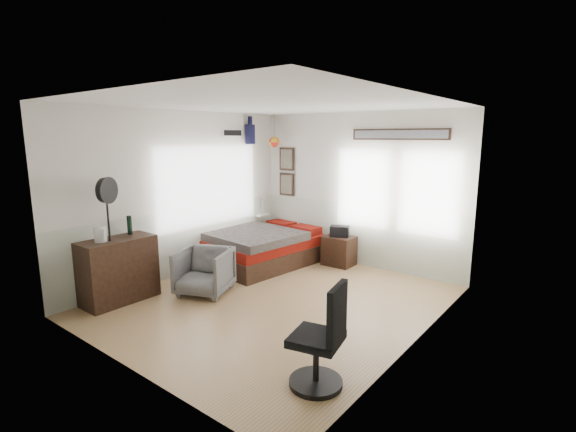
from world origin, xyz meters
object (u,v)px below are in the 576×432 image
at_px(bed, 263,248).
at_px(armchair, 204,271).
at_px(nightstand, 339,251).
at_px(dresser, 119,270).
at_px(task_chair, 322,346).

bearing_deg(bed, armchair, -74.15).
bearing_deg(armchair, bed, 76.31).
xyz_separation_m(armchair, nightstand, (0.84, 2.42, -0.07)).
bearing_deg(dresser, bed, 80.17).
xyz_separation_m(armchair, task_chair, (2.67, -0.90, 0.07)).
distance_m(armchair, nightstand, 2.56).
xyz_separation_m(dresser, armchair, (0.72, 0.93, -0.11)).
distance_m(nightstand, task_chair, 3.80).
height_order(armchair, nightstand, armchair).
height_order(bed, nightstand, bed).
xyz_separation_m(dresser, nightstand, (1.56, 3.35, -0.19)).
bearing_deg(task_chair, armchair, 148.40).
height_order(bed, armchair, armchair).
distance_m(bed, task_chair, 3.87).
distance_m(dresser, nightstand, 3.70).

